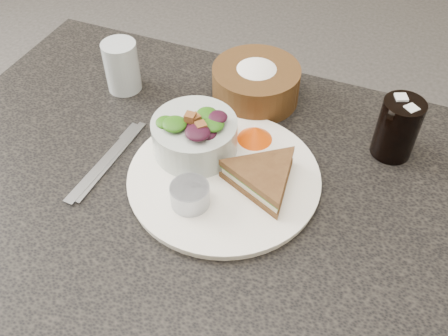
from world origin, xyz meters
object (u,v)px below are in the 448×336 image
object	(u,v)px
dressing_ramekin	(190,195)
water_glass	(122,66)
sandwich	(263,178)
dinner_plate	(224,178)
bread_basket	(256,78)
cola_glass	(398,126)
dining_table	(208,297)
salad_bowl	(194,131)

from	to	relation	value
dressing_ramekin	water_glass	bearing A→B (deg)	137.38
sandwich	water_glass	xyz separation A→B (m)	(-0.34, 0.15, 0.02)
dinner_plate	water_glass	distance (m)	0.32
bread_basket	cola_glass	xyz separation A→B (m)	(0.26, -0.05, 0.01)
dinner_plate	dining_table	bearing A→B (deg)	-153.86
salad_bowl	water_glass	world-z (taller)	water_glass
water_glass	sandwich	bearing A→B (deg)	-24.38
dinner_plate	salad_bowl	xyz separation A→B (m)	(-0.07, 0.04, 0.05)
dinner_plate	dressing_ramekin	world-z (taller)	dressing_ramekin
bread_basket	dinner_plate	bearing A→B (deg)	-83.28
dinner_plate	dressing_ramekin	xyz separation A→B (m)	(-0.03, -0.07, 0.02)
dressing_ramekin	bread_basket	xyz separation A→B (m)	(-0.00, 0.29, 0.02)
dining_table	bread_basket	size ratio (longest dim) A/B	6.11
dressing_ramekin	cola_glass	bearing A→B (deg)	42.69
dining_table	cola_glass	world-z (taller)	cola_glass
salad_bowl	cola_glass	xyz separation A→B (m)	(0.31, 0.13, 0.01)
dressing_ramekin	water_glass	distance (m)	0.34
sandwich	cola_glass	world-z (taller)	cola_glass
dining_table	sandwich	distance (m)	0.42
dressing_ramekin	cola_glass	distance (m)	0.36
bread_basket	cola_glass	world-z (taller)	cola_glass
dining_table	sandwich	world-z (taller)	sandwich
dinner_plate	cola_glass	size ratio (longest dim) A/B	2.59
dining_table	cola_glass	distance (m)	0.54
dinner_plate	salad_bowl	world-z (taller)	salad_bowl
sandwich	dressing_ramekin	bearing A→B (deg)	-117.04
dinner_plate	sandwich	distance (m)	0.07
dining_table	dressing_ramekin	world-z (taller)	dressing_ramekin
sandwich	bread_basket	bearing A→B (deg)	136.27
salad_bowl	bread_basket	world-z (taller)	salad_bowl
bread_basket	salad_bowl	bearing A→B (deg)	-102.77
dining_table	dinner_plate	distance (m)	0.38
dinner_plate	dressing_ramekin	size ratio (longest dim) A/B	5.11
sandwich	bread_basket	world-z (taller)	bread_basket
dinner_plate	water_glass	size ratio (longest dim) A/B	3.10
salad_bowl	dressing_ramekin	xyz separation A→B (m)	(0.04, -0.11, -0.02)
dining_table	cola_glass	xyz separation A→B (m)	(0.27, 0.19, 0.43)
bread_basket	water_glass	distance (m)	0.26
dinner_plate	bread_basket	xyz separation A→B (m)	(-0.03, 0.22, 0.04)
dinner_plate	dressing_ramekin	distance (m)	0.08
dinner_plate	cola_glass	world-z (taller)	cola_glass
cola_glass	water_glass	world-z (taller)	cola_glass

